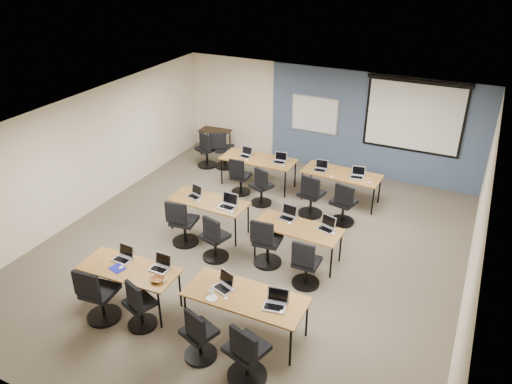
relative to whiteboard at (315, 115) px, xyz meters
The scene contains 58 objects.
floor 4.67m from the whiteboard, 86.12° to the right, with size 8.00×9.00×0.02m, color #6B6354.
ceiling 4.61m from the whiteboard, 86.12° to the right, with size 8.00×9.00×0.02m, color white.
wall_back 0.32m from the whiteboard, 13.87° to the left, with size 8.00×0.04×2.70m, color beige.
wall_front 8.93m from the whiteboard, 88.08° to the right, with size 8.00×0.04×2.70m, color beige.
wall_left 5.77m from the whiteboard, 129.90° to the right, with size 0.04×9.00×2.70m, color beige.
wall_right 6.17m from the whiteboard, 45.83° to the right, with size 0.04×9.00×2.70m, color beige.
blue_accent_panel 1.55m from the whiteboard, ahead, with size 5.50×0.04×2.70m, color #3D5977.
whiteboard is the anchor object (origin of this frame).
projector_screen 2.54m from the whiteboard, ahead, with size 2.40×0.10×1.82m.
training_table_front_left 6.85m from the whiteboard, 96.80° to the right, with size 1.69×0.70×0.73m.
training_table_front_right 6.71m from the whiteboard, 79.15° to the right, with size 1.91×0.80×0.73m.
training_table_mid_left 4.30m from the whiteboard, 101.02° to the right, with size 1.67×0.70×0.73m.
training_table_mid_right 4.56m from the whiteboard, 73.85° to the right, with size 1.67×0.69×0.73m.
training_table_back_left 2.07m from the whiteboard, 114.75° to the right, with size 1.85×0.77×0.73m.
training_table_back_right 2.24m from the whiteboard, 52.07° to the right, with size 1.81×0.76×0.73m.
laptop_0 6.69m from the whiteboard, 99.10° to the right, with size 0.31×0.26×0.24m.
mouse_0 6.91m from the whiteboard, 97.76° to the right, with size 0.06×0.10×0.04m, color white.
task_chair_0 7.46m from the whiteboard, 97.97° to the right, with size 0.57×0.57×1.04m.
laptop_1 6.57m from the whiteboard, 92.88° to the right, with size 0.31×0.26×0.24m.
mouse_1 6.82m from the whiteboard, 90.74° to the right, with size 0.06×0.09×0.03m, color white.
task_chair_1 7.27m from the whiteboard, 92.47° to the right, with size 0.50×0.48×0.96m.
laptop_2 6.60m from the whiteboard, 82.44° to the right, with size 0.31×0.27×0.24m.
mouse_2 6.86m from the whiteboard, 81.44° to the right, with size 0.06×0.09×0.03m, color white.
task_chair_2 7.48m from the whiteboard, 83.10° to the right, with size 0.52×0.50×0.98m.
laptop_3 6.82m from the whiteboard, 74.93° to the right, with size 0.33×0.28×0.25m.
mouse_3 6.97m from the whiteboard, 74.08° to the right, with size 0.06×0.10×0.04m, color white.
task_chair_3 7.67m from the whiteboard, 77.12° to the right, with size 0.59×0.58×1.05m.
laptop_4 4.32m from the whiteboard, 105.83° to the right, with size 0.30×0.26×0.23m.
mouse_4 4.41m from the whiteboard, 102.79° to the right, with size 0.07×0.11×0.04m, color white.
task_chair_4 5.03m from the whiteboard, 102.15° to the right, with size 0.54×0.54×1.02m.
laptop_5 4.25m from the whiteboard, 94.39° to the right, with size 0.35×0.30×0.26m.
mouse_5 4.45m from the whiteboard, 91.67° to the right, with size 0.06×0.09×0.03m, color white.
task_chair_5 5.13m from the whiteboard, 92.11° to the right, with size 0.52×0.52×1.00m.
laptop_6 4.24m from the whiteboard, 76.98° to the right, with size 0.32×0.27×0.24m.
mouse_6 4.47m from the whiteboard, 76.07° to the right, with size 0.06×0.09×0.03m, color white.
task_chair_6 4.92m from the whiteboard, 80.60° to the right, with size 0.55×0.55×1.02m.
laptop_7 4.55m from the whiteboard, 66.97° to the right, with size 0.31×0.27×0.24m.
mouse_7 4.74m from the whiteboard, 65.65° to the right, with size 0.06×0.09×0.03m, color white.
task_chair_7 5.41m from the whiteboard, 71.51° to the right, with size 0.51×0.51×0.99m.
laptop_8 2.19m from the whiteboard, 123.72° to the right, with size 0.30×0.26×0.23m.
mouse_8 2.31m from the whiteboard, 117.33° to the right, with size 0.06×0.09×0.03m, color white.
task_chair_8 2.77m from the whiteboard, 113.29° to the right, with size 0.47×0.47×0.95m.
laptop_9 1.84m from the whiteboard, 98.48° to the right, with size 0.30×0.26×0.23m.
mouse_9 2.02m from the whiteboard, 92.46° to the right, with size 0.06×0.09×0.03m, color white.
task_chair_9 2.85m from the whiteboard, 96.66° to the right, with size 0.52×0.49×0.97m.
laptop_10 1.99m from the whiteboard, 65.03° to the right, with size 0.30×0.25×0.23m.
mouse_10 2.38m from the whiteboard, 59.47° to the right, with size 0.06×0.09×0.03m, color white.
task_chair_10 2.94m from the whiteboard, 71.05° to the right, with size 0.55×0.55×1.03m.
laptop_11 2.48m from the whiteboard, 45.41° to the right, with size 0.31×0.26×0.23m.
mouse_11 2.83m from the whiteboard, 43.01° to the right, with size 0.06×0.09×0.03m, color white.
task_chair_11 3.29m from the whiteboard, 57.96° to the right, with size 0.54×0.54×1.01m.
blue_mousepad 6.95m from the whiteboard, 98.10° to the right, with size 0.25×0.21×0.01m, color navy.
snack_bowl 6.87m from the whiteboard, 91.49° to the right, with size 0.22×0.22×0.05m, color brown.
snack_plate 6.91m from the whiteboard, 83.16° to the right, with size 0.17×0.17×0.01m, color white.
coffee_cup 6.83m from the whiteboard, 83.51° to the right, with size 0.07×0.07×0.06m, color white.
utility_table 2.90m from the whiteboard, 169.44° to the right, with size 0.87×0.48×0.75m.
spare_chair_a 2.62m from the whiteboard, 151.19° to the right, with size 0.59×0.55×1.03m.
spare_chair_b 3.06m from the whiteboard, 152.44° to the right, with size 0.56×0.52×1.00m.
Camera 1 is at (3.71, -7.51, 5.68)m, focal length 35.00 mm.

